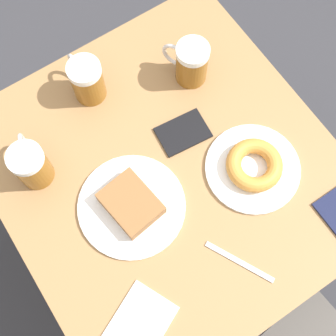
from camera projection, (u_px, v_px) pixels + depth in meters
ground_plane at (168, 235)px, 1.89m from camera, size 8.00×8.00×0.00m
table at (168, 180)px, 1.23m from camera, size 0.80×0.86×0.78m
plate_with_cake at (131, 205)px, 1.11m from camera, size 0.26×0.26×0.05m
plate_with_donut at (254, 167)px, 1.14m from camera, size 0.23×0.23×0.05m
beer_mug_left at (87, 80)px, 1.17m from camera, size 0.08×0.13×0.12m
beer_mug_center at (191, 62)px, 1.19m from camera, size 0.09×0.12×0.12m
beer_mug_right at (31, 165)px, 1.09m from camera, size 0.08×0.13×0.12m
napkin_folded at (140, 324)px, 1.03m from camera, size 0.18×0.17×0.00m
fork at (240, 262)px, 1.08m from camera, size 0.09×0.16×0.00m
passport_far_edge at (183, 133)px, 1.18m from camera, size 0.13×0.10×0.01m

